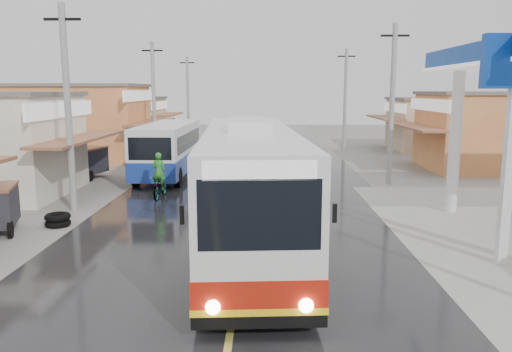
% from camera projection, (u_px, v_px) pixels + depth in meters
% --- Properties ---
extents(ground, '(120.00, 120.00, 0.00)m').
position_uv_depth(ground, '(234.00, 309.00, 11.01)').
color(ground, slate).
rests_on(ground, ground).
extents(road, '(12.00, 90.00, 0.02)m').
position_uv_depth(road, '(252.00, 183.00, 25.79)').
color(road, black).
rests_on(road, ground).
extents(centre_line, '(0.15, 90.00, 0.01)m').
position_uv_depth(centre_line, '(252.00, 183.00, 25.79)').
color(centre_line, '#D8CC4C').
rests_on(centre_line, road).
extents(shopfronts_left, '(11.00, 44.00, 5.20)m').
position_uv_depth(shopfronts_left, '(31.00, 173.00, 29.01)').
color(shopfronts_left, tan).
rests_on(shopfronts_left, ground).
extents(utility_poles_left, '(1.60, 50.00, 8.00)m').
position_uv_depth(utility_poles_left, '(124.00, 180.00, 26.92)').
color(utility_poles_left, gray).
rests_on(utility_poles_left, ground).
extents(utility_poles_right, '(1.60, 36.00, 8.00)m').
position_uv_depth(utility_poles_right, '(388.00, 184.00, 25.65)').
color(utility_poles_right, gray).
rests_on(utility_poles_right, ground).
extents(coach_bus, '(3.56, 12.60, 3.89)m').
position_uv_depth(coach_bus, '(249.00, 186.00, 15.25)').
color(coach_bus, silver).
rests_on(coach_bus, road).
extents(second_bus, '(2.43, 8.81, 2.92)m').
position_uv_depth(second_bus, '(169.00, 148.00, 27.64)').
color(second_bus, silver).
rests_on(second_bus, road).
extents(cyclist, '(0.76, 1.96, 2.08)m').
position_uv_depth(cyclist, '(160.00, 183.00, 22.18)').
color(cyclist, black).
rests_on(cyclist, ground).
extents(tricycle_far, '(1.87, 2.46, 1.70)m').
position_uv_depth(tricycle_far, '(88.00, 161.00, 27.16)').
color(tricycle_far, '#26262D').
rests_on(tricycle_far, ground).
extents(tyre_stack, '(0.90, 0.90, 0.46)m').
position_uv_depth(tyre_stack, '(58.00, 220.00, 17.66)').
color(tyre_stack, black).
rests_on(tyre_stack, ground).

